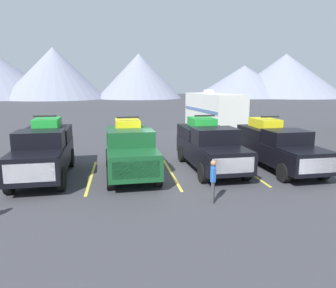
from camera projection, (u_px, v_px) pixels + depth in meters
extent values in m
plane|color=#38383D|center=(172.00, 175.00, 14.78)|extent=(240.00, 240.00, 0.00)
cube|color=black|center=(43.00, 157.00, 14.13)|extent=(2.33, 5.67, 0.99)
cube|color=black|center=(33.00, 155.00, 12.09)|extent=(2.05, 1.66, 0.08)
cube|color=black|center=(40.00, 140.00, 13.48)|extent=(2.01, 1.54, 0.75)
cube|color=slate|center=(37.00, 141.00, 12.92)|extent=(1.82, 0.30, 0.56)
cube|color=black|center=(48.00, 134.00, 15.43)|extent=(2.14, 2.66, 0.61)
cube|color=silver|center=(29.00, 173.00, 11.46)|extent=(1.75, 0.14, 0.69)
cylinder|color=black|center=(61.00, 179.00, 12.57)|extent=(0.32, 0.95, 0.93)
cylinder|color=black|center=(9.00, 182.00, 12.21)|extent=(0.32, 0.95, 0.93)
cylinder|color=black|center=(71.00, 158.00, 16.23)|extent=(0.32, 0.95, 0.93)
cylinder|color=black|center=(31.00, 159.00, 15.87)|extent=(0.32, 0.95, 0.93)
cube|color=green|center=(47.00, 123.00, 15.34)|extent=(1.21, 1.70, 0.45)
cylinder|color=black|center=(56.00, 124.00, 14.88)|extent=(0.20, 0.45, 0.44)
cylinder|color=black|center=(34.00, 125.00, 14.70)|extent=(0.20, 0.45, 0.44)
cylinder|color=black|center=(59.00, 122.00, 15.97)|extent=(0.20, 0.45, 0.44)
cylinder|color=black|center=(39.00, 122.00, 15.79)|extent=(0.20, 0.45, 0.44)
cube|color=black|center=(45.00, 116.00, 14.82)|extent=(1.03, 0.13, 0.08)
cube|color=#144723|center=(130.00, 155.00, 14.62)|extent=(2.35, 5.55, 0.95)
cube|color=#144723|center=(134.00, 153.00, 12.63)|extent=(2.08, 1.62, 0.08)
cube|color=#144723|center=(131.00, 139.00, 13.99)|extent=(2.03, 1.51, 0.75)
cube|color=slate|center=(132.00, 140.00, 13.43)|extent=(1.85, 0.30, 0.55)
cube|color=#144723|center=(128.00, 134.00, 15.90)|extent=(2.17, 2.61, 0.55)
cube|color=silver|center=(136.00, 170.00, 12.01)|extent=(1.78, 0.15, 0.67)
cylinder|color=black|center=(158.00, 176.00, 13.10)|extent=(0.32, 0.91, 0.90)
cylinder|color=black|center=(110.00, 178.00, 12.73)|extent=(0.32, 0.91, 0.90)
cylinder|color=black|center=(146.00, 156.00, 16.68)|extent=(0.32, 0.91, 0.90)
cylinder|color=black|center=(109.00, 158.00, 16.31)|extent=(0.32, 0.91, 0.90)
cube|color=yellow|center=(127.00, 124.00, 15.80)|extent=(1.23, 1.66, 0.45)
cylinder|color=black|center=(138.00, 125.00, 15.36)|extent=(0.20, 0.45, 0.44)
cylinder|color=black|center=(118.00, 126.00, 15.18)|extent=(0.20, 0.45, 0.44)
cylinder|color=black|center=(136.00, 123.00, 16.43)|extent=(0.20, 0.45, 0.44)
cylinder|color=black|center=(117.00, 123.00, 16.25)|extent=(0.20, 0.45, 0.44)
cube|color=black|center=(128.00, 117.00, 15.30)|extent=(1.05, 0.13, 0.08)
cube|color=black|center=(211.00, 152.00, 15.56)|extent=(2.37, 5.74, 0.91)
cube|color=black|center=(226.00, 151.00, 13.51)|extent=(2.09, 1.68, 0.08)
cube|color=black|center=(215.00, 136.00, 14.91)|extent=(2.04, 1.56, 0.79)
cube|color=slate|center=(219.00, 138.00, 14.34)|extent=(1.85, 0.31, 0.59)
cube|color=black|center=(202.00, 132.00, 16.89)|extent=(2.18, 2.69, 0.61)
cube|color=silver|center=(233.00, 165.00, 12.86)|extent=(1.78, 0.15, 0.64)
cylinder|color=black|center=(246.00, 171.00, 13.97)|extent=(0.32, 0.86, 0.85)
cylinder|color=black|center=(203.00, 173.00, 13.61)|extent=(0.32, 0.86, 0.85)
cylinder|color=black|center=(216.00, 152.00, 17.68)|extent=(0.32, 0.86, 0.85)
cylinder|color=black|center=(182.00, 154.00, 17.31)|extent=(0.32, 0.86, 0.85)
cube|color=green|center=(202.00, 122.00, 16.79)|extent=(1.23, 1.72, 0.45)
cylinder|color=black|center=(214.00, 123.00, 16.33)|extent=(0.20, 0.45, 0.44)
cylinder|color=black|center=(196.00, 124.00, 16.15)|extent=(0.20, 0.45, 0.44)
cylinder|color=black|center=(207.00, 121.00, 17.43)|extent=(0.20, 0.45, 0.44)
cylinder|color=black|center=(190.00, 121.00, 17.25)|extent=(0.20, 0.45, 0.44)
cube|color=black|center=(205.00, 116.00, 16.27)|extent=(1.05, 0.13, 0.08)
cube|color=black|center=(279.00, 152.00, 15.70)|extent=(2.29, 5.98, 0.89)
cube|color=black|center=(307.00, 151.00, 13.56)|extent=(2.00, 1.74, 0.08)
cube|color=black|center=(287.00, 138.00, 15.04)|extent=(1.96, 1.62, 0.70)
cube|color=slate|center=(294.00, 139.00, 14.44)|extent=(1.77, 0.29, 0.52)
cube|color=black|center=(265.00, 132.00, 17.10)|extent=(2.10, 2.80, 0.56)
cube|color=silver|center=(318.00, 166.00, 12.88)|extent=(1.71, 0.14, 0.62)
cylinder|color=black|center=(322.00, 170.00, 14.03)|extent=(0.32, 0.85, 0.84)
cylinder|color=black|center=(284.00, 173.00, 13.67)|extent=(0.32, 0.85, 0.84)
cylinder|color=black|center=(275.00, 152.00, 17.89)|extent=(0.32, 0.85, 0.84)
cylinder|color=black|center=(244.00, 153.00, 17.54)|extent=(0.32, 0.85, 0.84)
cube|color=yellow|center=(265.00, 123.00, 17.00)|extent=(1.19, 1.79, 0.45)
cylinder|color=black|center=(279.00, 124.00, 16.52)|extent=(0.20, 0.45, 0.44)
cylinder|color=black|center=(263.00, 125.00, 16.34)|extent=(0.20, 0.45, 0.44)
cylinder|color=black|center=(267.00, 122.00, 17.67)|extent=(0.20, 0.45, 0.44)
cylinder|color=black|center=(252.00, 122.00, 17.49)|extent=(0.20, 0.45, 0.44)
cube|color=black|center=(270.00, 117.00, 16.47)|extent=(1.01, 0.13, 0.08)
cube|color=gold|center=(6.00, 179.00, 14.12)|extent=(0.12, 5.50, 0.01)
cube|color=gold|center=(91.00, 176.00, 14.65)|extent=(0.12, 5.50, 0.01)
cube|color=gold|center=(171.00, 173.00, 15.18)|extent=(0.12, 5.50, 0.01)
cube|color=gold|center=(245.00, 170.00, 15.71)|extent=(0.12, 5.50, 0.01)
cube|color=gold|center=(315.00, 167.00, 16.23)|extent=(0.12, 5.50, 0.01)
cube|color=silver|center=(214.00, 111.00, 25.79)|extent=(3.22, 7.35, 2.83)
cube|color=#4C6B99|center=(200.00, 110.00, 25.45)|extent=(0.89, 6.77, 0.24)
cube|color=silver|center=(209.00, 91.00, 26.51)|extent=(0.68, 0.77, 0.30)
cube|color=#333333|center=(237.00, 140.00, 22.16)|extent=(0.27, 1.21, 0.12)
cylinder|color=black|center=(230.00, 132.00, 25.56)|extent=(0.31, 0.78, 0.76)
cylinder|color=black|center=(205.00, 133.00, 24.98)|extent=(0.31, 0.78, 0.76)
cylinder|color=black|center=(221.00, 129.00, 27.17)|extent=(0.31, 0.78, 0.76)
cylinder|color=black|center=(197.00, 130.00, 26.60)|extent=(0.31, 0.78, 0.76)
cylinder|color=#3F3F42|center=(213.00, 193.00, 11.23)|extent=(0.11, 0.11, 0.78)
cylinder|color=#3F3F42|center=(213.00, 191.00, 11.39)|extent=(0.11, 0.11, 0.78)
cube|color=#2659A5|center=(213.00, 174.00, 11.19)|extent=(0.25, 0.28, 0.55)
sphere|color=#9E704C|center=(214.00, 163.00, 11.11)|extent=(0.21, 0.21, 0.21)
cylinder|color=#2659A5|center=(213.00, 175.00, 11.07)|extent=(0.09, 0.09, 0.50)
cylinder|color=#2659A5|center=(214.00, 174.00, 11.31)|extent=(0.09, 0.09, 0.50)
cone|color=gray|center=(54.00, 73.00, 88.13)|extent=(27.79, 27.79, 13.92)
cone|color=gray|center=(139.00, 76.00, 92.22)|extent=(24.47, 24.47, 12.60)
cone|color=gray|center=(244.00, 81.00, 100.48)|extent=(31.06, 31.06, 9.67)
cone|color=gray|center=(285.00, 76.00, 100.77)|extent=(35.93, 35.93, 13.28)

